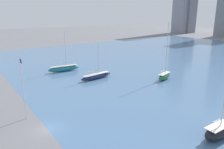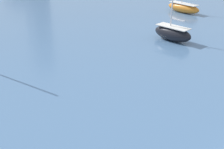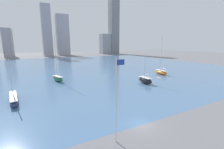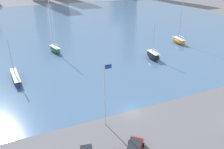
{
  "view_description": "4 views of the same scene",
  "coord_description": "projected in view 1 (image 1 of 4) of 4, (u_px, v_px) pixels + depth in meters",
  "views": [
    {
      "loc": [
        32.83,
        -10.08,
        18.76
      ],
      "look_at": [
        -6.11,
        17.67,
        5.17
      ],
      "focal_mm": 35.0,
      "sensor_mm": 36.0,
      "label": 1
    },
    {
      "loc": [
        -19.14,
        -4.3,
        14.31
      ],
      "look_at": [
        -0.51,
        14.53,
        2.34
      ],
      "focal_mm": 50.0,
      "sensor_mm": 36.0,
      "label": 2
    },
    {
      "loc": [
        -14.92,
        -17.71,
        13.12
      ],
      "look_at": [
        3.36,
        17.04,
        5.14
      ],
      "focal_mm": 24.0,
      "sensor_mm": 36.0,
      "label": 3
    },
    {
      "loc": [
        -16.66,
        -30.09,
        24.65
      ],
      "look_at": [
        0.78,
        11.16,
        2.47
      ],
      "focal_mm": 35.0,
      "sensor_mm": 36.0,
      "label": 4
    }
  ],
  "objects": [
    {
      "name": "ground_plane",
      "position": [
        47.0,
        129.0,
        36.47
      ],
      "size": [
        500.0,
        500.0,
        0.0
      ],
      "primitive_type": "plane",
      "color": "slate"
    },
    {
      "name": "flag_pole",
      "position": [
        23.0,
        87.0,
        38.39
      ],
      "size": [
        1.24,
        0.14,
        11.4
      ],
      "color": "silver",
      "rests_on": "ground_plane"
    },
    {
      "name": "sailboat_black",
      "position": [
        218.0,
        131.0,
        33.61
      ],
      "size": [
        2.45,
        6.23,
        10.33
      ],
      "rotation": [
        0.0,
        0.0,
        -0.02
      ],
      "color": "black",
      "rests_on": "harbor_water"
    },
    {
      "name": "sailboat_green",
      "position": [
        164.0,
        76.0,
        63.2
      ],
      "size": [
        3.53,
        6.73,
        16.38
      ],
      "rotation": [
        0.0,
        0.0,
        0.29
      ],
      "color": "#236B3D",
      "rests_on": "harbor_water"
    },
    {
      "name": "sailboat_navy",
      "position": [
        96.0,
        76.0,
        63.93
      ],
      "size": [
        2.97,
        10.91,
        9.92
      ],
      "rotation": [
        0.0,
        0.0,
        0.11
      ],
      "color": "#19234C",
      "rests_on": "harbor_water"
    },
    {
      "name": "sailboat_teal",
      "position": [
        64.0,
        68.0,
        72.09
      ],
      "size": [
        2.55,
        10.74,
        12.87
      ],
      "rotation": [
        0.0,
        0.0,
        -0.07
      ],
      "color": "#1E757F",
      "rests_on": "harbor_water"
    }
  ]
}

